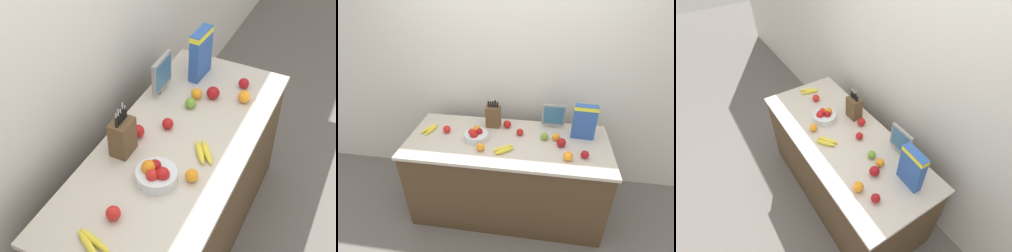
% 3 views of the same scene
% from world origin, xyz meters
% --- Properties ---
extents(ground_plane, '(14.00, 14.00, 0.00)m').
position_xyz_m(ground_plane, '(0.00, 0.00, 0.00)').
color(ground_plane, slate).
extents(wall_back, '(9.00, 0.06, 2.60)m').
position_xyz_m(wall_back, '(0.00, 0.61, 1.30)').
color(wall_back, silver).
rests_on(wall_back, ground_plane).
extents(counter, '(1.87, 0.80, 0.86)m').
position_xyz_m(counter, '(0.00, 0.00, 0.43)').
color(counter, '#4C3823').
rests_on(counter, ground_plane).
extents(knife_block, '(0.14, 0.10, 0.32)m').
position_xyz_m(knife_block, '(-0.18, 0.24, 0.97)').
color(knife_block, brown).
rests_on(knife_block, counter).
extents(small_monitor, '(0.23, 0.03, 0.25)m').
position_xyz_m(small_monitor, '(0.41, 0.30, 1.00)').
color(small_monitor, gray).
rests_on(small_monitor, counter).
extents(cereal_box, '(0.21, 0.08, 0.34)m').
position_xyz_m(cereal_box, '(0.69, 0.16, 1.04)').
color(cereal_box, '#2D56A8').
rests_on(cereal_box, counter).
extents(fruit_bowl, '(0.22, 0.22, 0.12)m').
position_xyz_m(fruit_bowl, '(-0.29, -0.02, 0.91)').
color(fruit_bowl, silver).
rests_on(fruit_bowl, counter).
extents(banana_bunch_left, '(0.20, 0.17, 0.04)m').
position_xyz_m(banana_bunch_left, '(-0.01, -0.16, 0.88)').
color(banana_bunch_left, yellow).
rests_on(banana_bunch_left, counter).
extents(banana_bunch_right, '(0.14, 0.21, 0.03)m').
position_xyz_m(banana_bunch_right, '(-0.78, 0.06, 0.88)').
color(banana_bunch_right, yellow).
rests_on(banana_bunch_right, counter).
extents(apple_rear, '(0.07, 0.07, 0.07)m').
position_xyz_m(apple_rear, '(0.68, -0.16, 0.90)').
color(apple_rear, '#A31419').
rests_on(apple_rear, counter).
extents(apple_leftmost, '(0.08, 0.08, 0.08)m').
position_xyz_m(apple_leftmost, '(0.49, -0.02, 0.90)').
color(apple_leftmost, '#A31419').
rests_on(apple_leftmost, counter).
extents(apple_front, '(0.07, 0.07, 0.07)m').
position_xyz_m(apple_front, '(-0.60, 0.05, 0.90)').
color(apple_front, red).
rests_on(apple_front, counter).
extents(apple_by_knife_block, '(0.07, 0.07, 0.07)m').
position_xyz_m(apple_by_knife_block, '(0.10, 0.11, 0.90)').
color(apple_by_knife_block, red).
rests_on(apple_by_knife_block, counter).
extents(apple_near_bananas, '(0.08, 0.08, 0.08)m').
position_xyz_m(apple_near_bananas, '(-0.04, 0.23, 0.90)').
color(apple_near_bananas, red).
rests_on(apple_near_bananas, counter).
extents(apple_middle, '(0.07, 0.07, 0.07)m').
position_xyz_m(apple_middle, '(0.34, 0.07, 0.90)').
color(apple_middle, '#6B9E33').
rests_on(apple_middle, counter).
extents(orange_near_bowl, '(0.07, 0.07, 0.07)m').
position_xyz_m(orange_near_bowl, '(-0.21, -0.18, 0.90)').
color(orange_near_bowl, orange).
rests_on(orange_near_bowl, counter).
extents(orange_mid_left, '(0.08, 0.08, 0.08)m').
position_xyz_m(orange_mid_left, '(0.54, -0.21, 0.90)').
color(orange_mid_left, orange).
rests_on(orange_mid_left, counter).
extents(orange_by_cereal, '(0.07, 0.07, 0.07)m').
position_xyz_m(orange_by_cereal, '(0.44, 0.07, 0.90)').
color(orange_by_cereal, orange).
rests_on(orange_by_cereal, counter).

